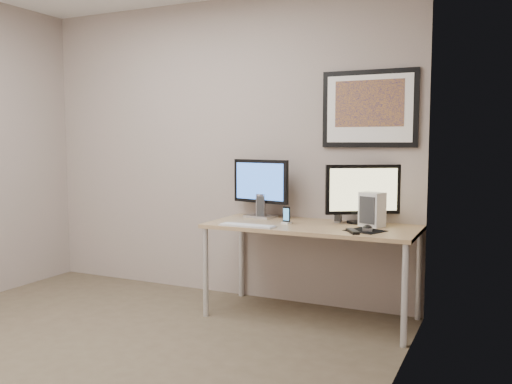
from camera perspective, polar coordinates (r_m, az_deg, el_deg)
floor at (r=3.73m, az=-17.10°, el=-16.42°), size 3.60×3.60×0.00m
room at (r=3.82m, az=-13.21°, el=9.37°), size 3.60×3.60×3.60m
desk at (r=4.18m, az=5.87°, el=-4.35°), size 1.60×0.70×0.73m
framed_art at (r=4.35m, az=11.85°, el=8.59°), size 0.75×0.04×0.60m
monitor_large at (r=4.52m, az=0.48°, el=0.69°), size 0.53×0.22×0.49m
monitor_tv at (r=4.25m, az=11.18°, el=-0.04°), size 0.52×0.33×0.46m
speaker_left at (r=4.51m, az=0.50°, el=-1.47°), size 0.11×0.11×0.20m
speaker_right at (r=4.31m, az=8.64°, el=-2.13°), size 0.07×0.07×0.16m
phone_dock at (r=4.19m, az=3.23°, el=-2.46°), size 0.07×0.07×0.14m
keyboard at (r=4.07m, az=-0.92°, el=-3.54°), size 0.44×0.13×0.02m
mousepad at (r=3.95m, az=11.44°, el=-4.01°), size 0.31×0.29×0.00m
mouse at (r=3.95m, az=11.65°, el=-3.70°), size 0.09×0.12×0.04m
remote at (r=3.85m, az=10.14°, el=-4.06°), size 0.14×0.19×0.02m
fan_unit at (r=4.14m, az=12.13°, el=-1.81°), size 0.20×0.18×0.26m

